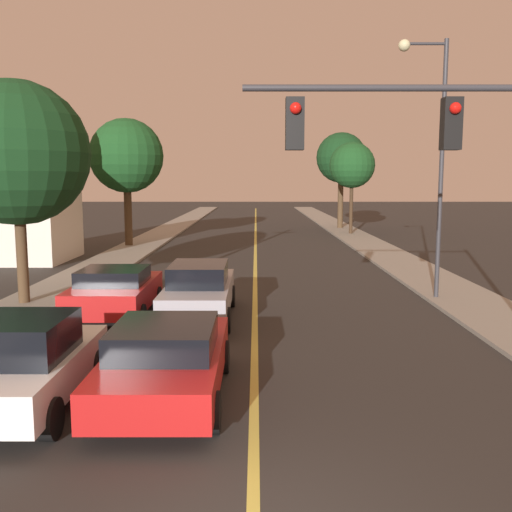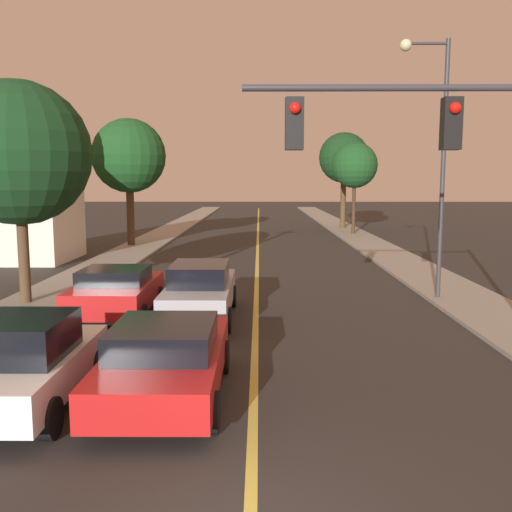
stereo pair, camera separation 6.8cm
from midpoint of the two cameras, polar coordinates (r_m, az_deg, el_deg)
road_surface at (r=41.66m, az=0.25°, el=2.28°), size 10.95×80.00×0.01m
sidewalk_left at (r=42.21m, az=-8.93°, el=2.33°), size 2.50×80.00×0.12m
sidewalk_right at (r=42.19m, az=9.43°, el=2.32°), size 2.50×80.00×0.12m
car_near_lane_front at (r=10.21m, az=-8.82°, el=-10.14°), size 2.05×4.46×1.39m
car_near_lane_second at (r=15.85m, az=-5.47°, el=-3.46°), size 1.84×4.83×1.58m
car_outer_lane_front at (r=10.46m, az=-22.55°, el=-9.85°), size 2.09×3.85×1.59m
car_outer_lane_second at (r=16.58m, az=-13.68°, el=-3.41°), size 2.12×4.00×1.40m
traffic_signal_mast at (r=10.81m, az=20.58°, el=8.88°), size 6.17×0.42×5.54m
streetlamp_right at (r=18.84m, az=17.49°, el=11.17°), size 1.54×0.36×7.98m
tree_left_near at (r=18.60m, az=-22.59°, el=9.44°), size 4.29×4.29×6.66m
tree_left_far at (r=33.75m, az=-12.54°, el=9.71°), size 4.21×4.21×7.22m
tree_right_near at (r=40.73m, az=9.88°, el=8.92°), size 3.18×3.18×6.38m
tree_right_far at (r=45.72m, az=8.83°, el=9.65°), size 3.91×3.91×7.46m
domed_building_left at (r=29.54m, az=-22.49°, el=7.01°), size 4.68×4.68×8.17m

